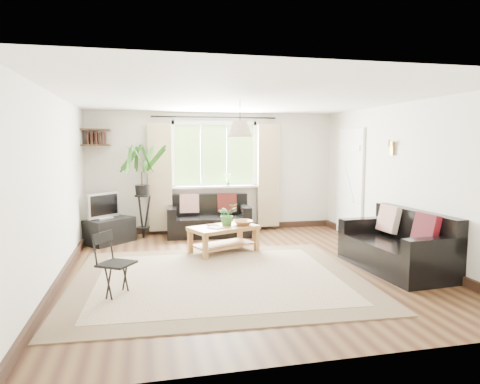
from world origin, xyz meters
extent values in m
plane|color=black|center=(0.00, 0.00, 0.00)|extent=(5.50, 5.50, 0.00)
plane|color=white|center=(0.00, 0.00, 2.40)|extent=(5.50, 5.50, 0.00)
cube|color=beige|center=(0.00, 2.75, 1.20)|extent=(5.00, 0.02, 2.40)
cube|color=beige|center=(0.00, -2.75, 1.20)|extent=(5.00, 0.02, 2.40)
cube|color=beige|center=(-2.50, 0.00, 1.20)|extent=(0.02, 5.50, 2.40)
cube|color=beige|center=(2.50, 0.00, 1.20)|extent=(0.02, 5.50, 2.40)
cube|color=beige|center=(-0.48, -0.43, 0.01)|extent=(3.90, 3.39, 0.02)
cube|color=silver|center=(2.47, 1.70, 1.00)|extent=(0.06, 0.96, 2.06)
imported|color=#2E6528|center=(-0.08, 0.98, 0.62)|extent=(0.41, 0.39, 0.36)
imported|color=olive|center=(0.17, 0.93, 0.48)|extent=(0.34, 0.34, 0.08)
imported|color=white|center=(-0.37, 0.71, 0.45)|extent=(0.27, 0.27, 0.02)
imported|color=brown|center=(-0.40, 0.93, 0.45)|extent=(0.20, 0.24, 0.02)
cube|color=black|center=(-2.03, 2.03, 0.22)|extent=(0.92, 0.91, 0.45)
imported|color=#2D6023|center=(0.25, 2.63, 1.06)|extent=(0.14, 0.10, 0.27)
camera|label=1|loc=(-1.41, -5.83, 1.76)|focal=32.00mm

